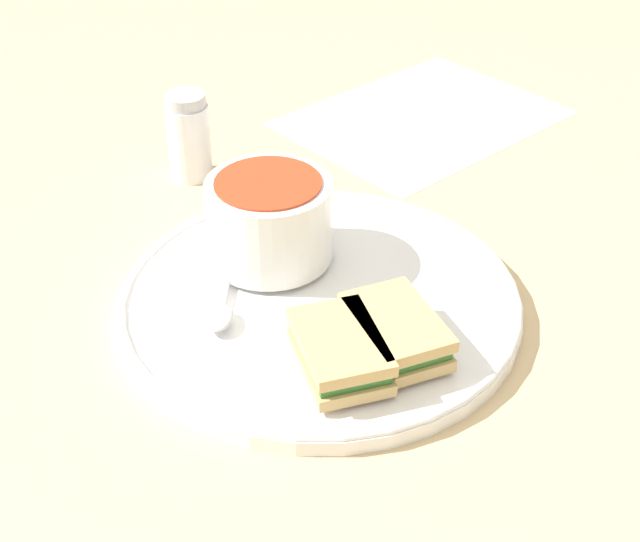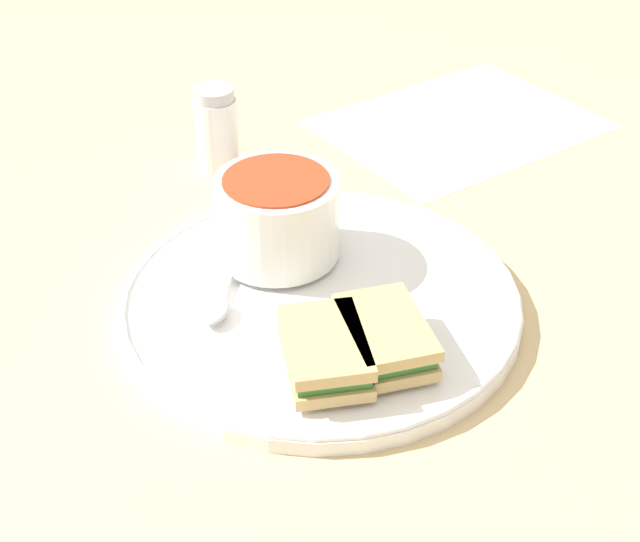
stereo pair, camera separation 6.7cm
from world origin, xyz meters
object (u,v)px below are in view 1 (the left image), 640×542
(soup_bowl, at_px, (269,219))
(spoon, at_px, (219,312))
(sandwich_half_near, at_px, (340,351))
(salt_shaker, at_px, (189,137))
(sandwich_half_far, at_px, (400,329))

(soup_bowl, relative_size, spoon, 1.16)
(sandwich_half_near, bearing_deg, salt_shaker, -14.32)
(sandwich_half_far, bearing_deg, spoon, 36.68)
(spoon, bearing_deg, sandwich_half_far, 78.42)
(soup_bowl, relative_size, salt_shaker, 1.18)
(spoon, bearing_deg, sandwich_half_near, 60.08)
(soup_bowl, bearing_deg, salt_shaker, -11.93)
(spoon, relative_size, sandwich_half_near, 0.91)
(sandwich_half_near, distance_m, sandwich_half_far, 0.05)
(salt_shaker, bearing_deg, spoon, 152.32)
(spoon, bearing_deg, salt_shaker, -165.94)
(sandwich_half_near, height_order, salt_shaker, salt_shaker)
(sandwich_half_near, relative_size, salt_shaker, 1.13)
(spoon, relative_size, salt_shaker, 1.02)
(sandwich_half_far, xyz_separation_m, salt_shaker, (0.34, -0.03, 0.01))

